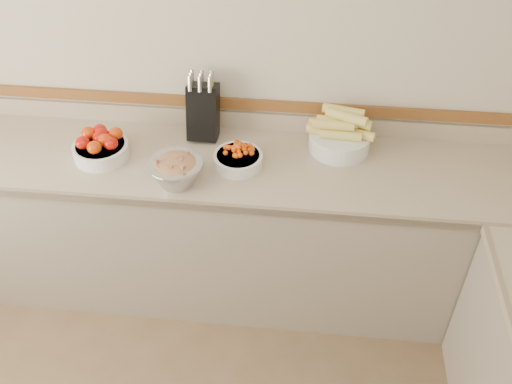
# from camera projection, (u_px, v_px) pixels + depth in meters

# --- Properties ---
(back_wall) EXTENTS (4.00, 0.00, 4.00)m
(back_wall) POSITION_uv_depth(u_px,v_px,m) (200.00, 57.00, 2.84)
(back_wall) COLOR beige
(back_wall) RESTS_ON ground_plane
(counter_back) EXTENTS (4.00, 0.65, 1.08)m
(counter_back) POSITION_uv_depth(u_px,v_px,m) (199.00, 225.00, 3.14)
(counter_back) COLOR tan
(counter_back) RESTS_ON ground_plane
(knife_block) EXTENTS (0.16, 0.19, 0.37)m
(knife_block) POSITION_uv_depth(u_px,v_px,m) (203.00, 111.00, 2.92)
(knife_block) COLOR black
(knife_block) RESTS_ON counter_back
(tomato_bowl) EXTENTS (0.28, 0.28, 0.14)m
(tomato_bowl) POSITION_uv_depth(u_px,v_px,m) (101.00, 146.00, 2.84)
(tomato_bowl) COLOR white
(tomato_bowl) RESTS_ON counter_back
(cherry_tomato_bowl) EXTENTS (0.24, 0.24, 0.13)m
(cherry_tomato_bowl) POSITION_uv_depth(u_px,v_px,m) (238.00, 158.00, 2.79)
(cherry_tomato_bowl) COLOR white
(cherry_tomato_bowl) RESTS_ON counter_back
(corn_bowl) EXTENTS (0.35, 0.31, 0.23)m
(corn_bowl) POSITION_uv_depth(u_px,v_px,m) (340.00, 135.00, 2.87)
(corn_bowl) COLOR white
(corn_bowl) RESTS_ON counter_back
(rhubarb_bowl) EXTENTS (0.26, 0.26, 0.15)m
(rhubarb_bowl) POSITION_uv_depth(u_px,v_px,m) (176.00, 170.00, 2.67)
(rhubarb_bowl) COLOR #B2B2BA
(rhubarb_bowl) RESTS_ON counter_back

